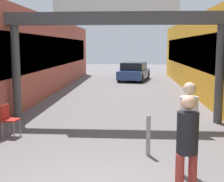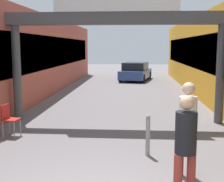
# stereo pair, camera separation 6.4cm
# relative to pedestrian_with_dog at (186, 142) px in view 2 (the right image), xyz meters

# --- Properties ---
(storefront_left) EXTENTS (3.00, 26.00, 3.99)m
(storefront_left) POSITION_rel_pedestrian_with_dog_xyz_m (-6.50, 10.09, 1.00)
(storefront_left) COLOR #B25142
(storefront_left) RESTS_ON ground_plane
(arcade_sign_gateway) EXTENTS (7.40, 0.47, 4.21)m
(arcade_sign_gateway) POSITION_rel_pedestrian_with_dog_xyz_m (-1.41, 5.37, 2.00)
(arcade_sign_gateway) COLOR #4C4C4F
(arcade_sign_gateway) RESTS_ON ground_plane
(pedestrian_with_dog) EXTENTS (0.45, 0.45, 1.74)m
(pedestrian_with_dog) POSITION_rel_pedestrian_with_dog_xyz_m (0.00, 0.00, 0.00)
(pedestrian_with_dog) COLOR #99332D
(pedestrian_with_dog) RESTS_ON ground_plane
(pedestrian_companion) EXTENTS (0.46, 0.46, 1.82)m
(pedestrian_companion) POSITION_rel_pedestrian_with_dog_xyz_m (0.19, 1.00, 0.06)
(pedestrian_companion) COLOR #99332D
(pedestrian_companion) RESTS_ON ground_plane
(bollard_post_metal) EXTENTS (0.10, 0.10, 0.95)m
(bollard_post_metal) POSITION_rel_pedestrian_with_dog_xyz_m (-0.49, 2.13, -0.51)
(bollard_post_metal) COLOR gray
(bollard_post_metal) RESTS_ON ground_plane
(cafe_chair_red_nearer) EXTENTS (0.45, 0.45, 0.89)m
(cafe_chair_red_nearer) POSITION_rel_pedestrian_with_dog_xyz_m (-4.28, 3.42, -0.46)
(cafe_chair_red_nearer) COLOR gray
(cafe_chair_red_nearer) RESTS_ON ground_plane
(parked_car_blue) EXTENTS (2.51, 4.27, 1.33)m
(parked_car_blue) POSITION_rel_pedestrian_with_dog_xyz_m (-0.72, 18.15, -0.35)
(parked_car_blue) COLOR #2D478C
(parked_car_blue) RESTS_ON ground_plane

